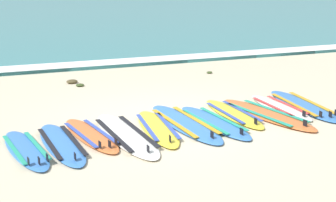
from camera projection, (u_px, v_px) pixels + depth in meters
ground_plane at (167, 121)px, 9.00m from camera, size 80.00×80.00×0.00m
sea at (26, 1)px, 40.71m from camera, size 80.00×60.00×0.10m
wave_foam_strip at (102, 64)px, 14.00m from camera, size 80.00×0.85×0.11m
surfboard_0 at (26, 149)px, 7.49m from camera, size 0.83×2.04×0.18m
surfboard_1 at (62, 144)px, 7.74m from camera, size 0.75×2.22×0.18m
surfboard_2 at (91, 135)px, 8.14m from camera, size 0.88×2.09×0.18m
surfboard_3 at (126, 134)px, 8.16m from camera, size 0.86×2.59×0.18m
surfboard_4 at (157, 128)px, 8.50m from camera, size 0.70×2.17×0.18m
surfboard_5 at (185, 123)px, 8.77m from camera, size 0.86×2.59×0.18m
surfboard_6 at (214, 122)px, 8.83m from camera, size 0.82×2.30×0.18m
surfboard_7 at (233, 113)px, 9.34m from camera, size 0.58×2.11×0.18m
surfboard_8 at (266, 114)px, 9.30m from camera, size 1.14×2.58×0.18m
surfboard_9 at (280, 107)px, 9.76m from camera, size 0.55×2.04×0.18m
surfboard_10 at (303, 105)px, 9.91m from camera, size 0.80×2.51×0.18m
seaweed_clump_near_shoreline at (80, 85)px, 11.60m from camera, size 0.20×0.16×0.07m
seaweed_clump_mid_sand at (72, 82)px, 11.90m from camera, size 0.28×0.22×0.10m
seaweed_clump_by_the_boards at (209, 72)px, 13.03m from camera, size 0.17×0.13×0.06m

